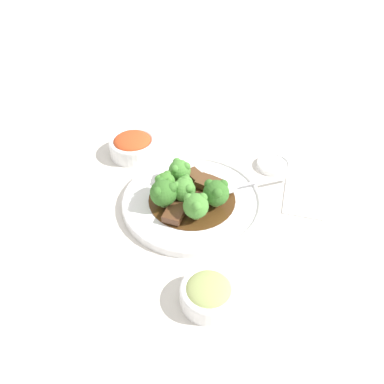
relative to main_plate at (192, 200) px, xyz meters
name	(u,v)px	position (x,y,z in m)	size (l,w,h in m)	color
ground_plane	(192,204)	(0.00, 0.00, -0.01)	(4.00, 4.00, 0.00)	silver
main_plate	(192,200)	(0.00, 0.00, 0.00)	(0.30, 0.30, 0.02)	white
beef_strip_0	(175,213)	(-0.06, 0.02, 0.02)	(0.05, 0.04, 0.01)	#56331E
beef_strip_1	(197,178)	(0.06, 0.01, 0.02)	(0.06, 0.06, 0.01)	brown
beef_strip_2	(200,197)	(0.00, -0.02, 0.01)	(0.03, 0.06, 0.01)	#56331E
beef_strip_3	(210,184)	(0.05, -0.03, 0.02)	(0.05, 0.07, 0.02)	brown
broccoli_floret_0	(165,182)	(-0.01, 0.06, 0.04)	(0.04, 0.04, 0.05)	#8EB756
broccoli_floret_1	(180,170)	(0.04, 0.04, 0.04)	(0.05, 0.05, 0.05)	#7FA84C
broccoli_floret_2	(216,192)	(-0.01, -0.05, 0.04)	(0.05, 0.05, 0.06)	#8EB756
broccoli_floret_3	(185,183)	(0.01, 0.02, 0.03)	(0.03, 0.03, 0.04)	#7FA84C
broccoli_floret_4	(163,192)	(-0.04, 0.05, 0.04)	(0.06, 0.06, 0.06)	#8EB756
broccoli_floret_5	(196,205)	(-0.05, -0.02, 0.04)	(0.05, 0.05, 0.06)	#7FA84C
broccoli_floret_6	(184,190)	(-0.01, 0.01, 0.04)	(0.05, 0.05, 0.05)	#8EB756
serving_spoon	(232,187)	(0.05, -0.07, 0.02)	(0.13, 0.17, 0.01)	silver
side_bowl_kimchi	(133,145)	(0.13, 0.19, 0.02)	(0.12, 0.12, 0.05)	white
side_bowl_appetizer	(208,293)	(-0.22, -0.10, 0.01)	(0.09, 0.09, 0.05)	white
sauce_dish	(273,164)	(0.18, -0.15, 0.00)	(0.08, 0.08, 0.01)	white
paper_napkin	(303,197)	(0.09, -0.22, -0.01)	(0.13, 0.09, 0.01)	white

